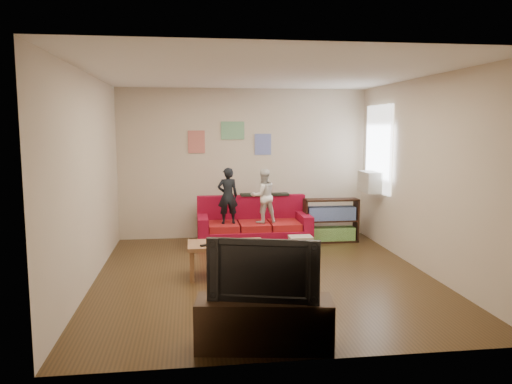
{
  "coord_description": "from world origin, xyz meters",
  "views": [
    {
      "loc": [
        -0.97,
        -6.51,
        2.02
      ],
      "look_at": [
        0.0,
        0.8,
        1.05
      ],
      "focal_mm": 35.0,
      "sensor_mm": 36.0,
      "label": 1
    }
  ],
  "objects": [
    {
      "name": "television",
      "position": [
        -0.32,
        -2.2,
        0.75
      ],
      "size": [
        1.0,
        0.39,
        0.58
      ],
      "primitive_type": "imported",
      "rotation": [
        0.0,
        0.0,
        -0.26
      ],
      "color": "black",
      "rests_on": "tv_stand"
    },
    {
      "name": "artwork_center",
      "position": [
        -0.2,
        2.48,
        1.95
      ],
      "size": [
        0.42,
        0.01,
        0.32
      ],
      "primitive_type": "cube",
      "color": "#72B27F",
      "rests_on": "room_shell"
    },
    {
      "name": "artwork_left",
      "position": [
        -0.85,
        2.48,
        1.75
      ],
      "size": [
        0.3,
        0.01,
        0.4
      ],
      "primitive_type": "cube",
      "color": "#D87266",
      "rests_on": "room_shell"
    },
    {
      "name": "game_controller",
      "position": [
        -0.31,
        0.11,
        0.48
      ],
      "size": [
        0.14,
        0.07,
        0.03
      ],
      "primitive_type": "cube",
      "rotation": [
        0.0,
        0.0,
        0.27
      ],
      "color": "white",
      "rests_on": "coffee_table"
    },
    {
      "name": "sofa",
      "position": [
        0.1,
        1.89,
        0.28
      ],
      "size": [
        1.91,
        0.88,
        0.84
      ],
      "color": "maroon",
      "rests_on": "ground"
    },
    {
      "name": "file_box",
      "position": [
        0.79,
        1.24,
        0.13
      ],
      "size": [
        0.37,
        0.28,
        0.26
      ],
      "color": "beige",
      "rests_on": "ground"
    },
    {
      "name": "coffee_table",
      "position": [
        -0.51,
        0.06,
        0.4
      ],
      "size": [
        1.02,
        0.56,
        0.46
      ],
      "color": "#996843",
      "rests_on": "ground"
    },
    {
      "name": "tv_stand",
      "position": [
        -0.32,
        -2.2,
        0.23
      ],
      "size": [
        1.29,
        0.59,
        0.46
      ],
      "primitive_type": "cube",
      "rotation": [
        0.0,
        0.0,
        -0.15
      ],
      "color": "#3F291A",
      "rests_on": "ground"
    },
    {
      "name": "room_shell",
      "position": [
        0.0,
        0.0,
        1.35
      ],
      "size": [
        4.52,
        5.02,
        2.72
      ],
      "color": "#473118",
      "rests_on": "ground"
    },
    {
      "name": "window",
      "position": [
        2.22,
        1.65,
        1.64
      ],
      "size": [
        0.04,
        1.08,
        1.48
      ],
      "primitive_type": "cube",
      "color": "white",
      "rests_on": "room_shell"
    },
    {
      "name": "ac_unit",
      "position": [
        2.1,
        1.65,
        1.08
      ],
      "size": [
        0.28,
        0.55,
        0.35
      ],
      "primitive_type": "cube",
      "color": "#B7B2A3",
      "rests_on": "window"
    },
    {
      "name": "tissue",
      "position": [
        0.3,
        1.06,
        0.05
      ],
      "size": [
        0.11,
        0.11,
        0.1
      ],
      "primitive_type": "sphere",
      "rotation": [
        0.0,
        0.0,
        0.08
      ],
      "color": "beige",
      "rests_on": "ground"
    },
    {
      "name": "bookshelf",
      "position": [
        1.47,
        1.87,
        0.34
      ],
      "size": [
        0.95,
        0.29,
        0.76
      ],
      "color": "black",
      "rests_on": "ground"
    },
    {
      "name": "remote",
      "position": [
        -0.76,
        -0.06,
        0.47
      ],
      "size": [
        0.21,
        0.14,
        0.02
      ],
      "primitive_type": "cube",
      "rotation": [
        0.0,
        0.0,
        0.5
      ],
      "color": "black",
      "rests_on": "coffee_table"
    },
    {
      "name": "child_a",
      "position": [
        -0.35,
        1.72,
        0.87
      ],
      "size": [
        0.36,
        0.26,
        0.94
      ],
      "primitive_type": "imported",
      "rotation": [
        0.0,
        0.0,
        3.23
      ],
      "color": "black",
      "rests_on": "sofa"
    },
    {
      "name": "child_b",
      "position": [
        0.25,
        1.72,
        0.86
      ],
      "size": [
        0.52,
        0.44,
        0.91
      ],
      "primitive_type": "imported",
      "rotation": [
        0.0,
        0.0,
        3.39
      ],
      "color": "white",
      "rests_on": "sofa"
    },
    {
      "name": "artwork_right",
      "position": [
        0.35,
        2.48,
        1.7
      ],
      "size": [
        0.3,
        0.01,
        0.38
      ],
      "primitive_type": "cube",
      "color": "#727FCC",
      "rests_on": "room_shell"
    }
  ]
}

